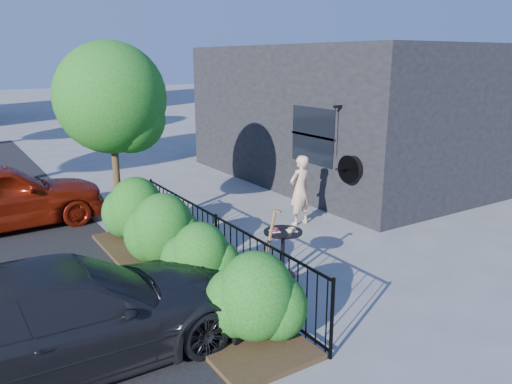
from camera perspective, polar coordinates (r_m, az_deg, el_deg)
ground at (r=9.59m, az=3.50°, el=-7.37°), size 120.00×120.00×0.00m
shop_building at (r=15.93m, az=10.20°, el=8.87°), size 6.22×9.00×4.00m
fence at (r=8.64m, az=-4.56°, el=-5.98°), size 0.05×6.05×1.10m
planting_bed at (r=8.57m, az=-8.68°, el=-10.09°), size 1.30×6.00×0.08m
shrubs at (r=8.43m, az=-8.51°, el=-5.63°), size 1.10×5.60×1.24m
patio_tree at (r=10.38m, az=-15.80°, el=9.58°), size 2.20×2.20×3.94m
cafe_table at (r=8.54m, az=3.10°, el=-6.09°), size 0.66×0.66×0.89m
woman at (r=11.20m, az=5.07°, el=0.20°), size 0.62×0.44×1.59m
shovel at (r=7.81m, az=1.07°, el=-7.73°), size 0.48×0.19×1.44m
car_darkgrey at (r=6.59m, az=-20.73°, el=-13.01°), size 4.58×1.90×1.32m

